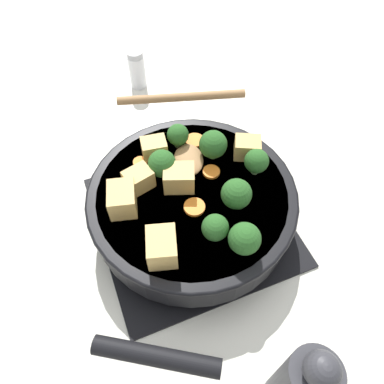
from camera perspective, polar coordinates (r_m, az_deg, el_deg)
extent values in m
plane|color=silver|center=(0.65, 0.00, -4.42)|extent=(2.40, 2.40, 0.00)
cube|color=black|center=(0.65, 0.00, -4.23)|extent=(0.31, 0.31, 0.01)
torus|color=black|center=(0.63, 0.00, -3.47)|extent=(0.24, 0.24, 0.01)
cube|color=black|center=(0.63, 0.00, -3.47)|extent=(0.01, 0.23, 0.01)
cube|color=black|center=(0.63, 0.00, -3.47)|extent=(0.23, 0.01, 0.01)
cylinder|color=black|center=(0.60, 0.00, -1.65)|extent=(0.32, 0.32, 0.06)
cylinder|color=brown|center=(0.60, 0.00, -1.43)|extent=(0.30, 0.30, 0.05)
torus|color=black|center=(0.58, 0.00, -0.23)|extent=(0.33, 0.33, 0.01)
cylinder|color=black|center=(0.49, -5.42, -23.69)|extent=(0.10, 0.15, 0.02)
ellipsoid|color=#A87A4C|center=(0.61, -0.53, 4.97)|extent=(0.08, 0.07, 0.01)
cylinder|color=#A87A4C|center=(0.72, -1.62, 14.25)|extent=(0.08, 0.23, 0.02)
cube|color=tan|center=(0.56, -10.59, -1.07)|extent=(0.06, 0.05, 0.04)
cube|color=tan|center=(0.62, -5.78, 6.64)|extent=(0.04, 0.04, 0.03)
cube|color=tan|center=(0.62, 8.42, 6.69)|extent=(0.05, 0.05, 0.03)
cube|color=tan|center=(0.57, -1.99, 2.16)|extent=(0.05, 0.06, 0.04)
cube|color=tan|center=(0.51, -4.62, -8.36)|extent=(0.06, 0.05, 0.04)
cube|color=tan|center=(0.58, -8.13, 1.93)|extent=(0.04, 0.05, 0.03)
cylinder|color=#709956|center=(0.64, -2.12, 7.46)|extent=(0.01, 0.01, 0.01)
sphere|color=#285B23|center=(0.62, -2.17, 8.70)|extent=(0.04, 0.04, 0.04)
cylinder|color=#709956|center=(0.53, 3.26, -6.61)|extent=(0.01, 0.01, 0.01)
sphere|color=#285B23|center=(0.51, 3.37, -5.49)|extent=(0.04, 0.04, 0.04)
cylinder|color=#709956|center=(0.60, 9.70, 3.16)|extent=(0.01, 0.01, 0.01)
sphere|color=#285B23|center=(0.59, 9.97, 4.41)|extent=(0.04, 0.04, 0.04)
cylinder|color=#709956|center=(0.60, -4.45, 2.93)|extent=(0.01, 0.01, 0.01)
sphere|color=#285B23|center=(0.58, -4.59, 4.33)|extent=(0.04, 0.04, 0.04)
cylinder|color=#709956|center=(0.56, 6.56, -1.66)|extent=(0.01, 0.01, 0.01)
sphere|color=#285B23|center=(0.54, 6.78, -0.28)|extent=(0.05, 0.05, 0.05)
cylinder|color=#709956|center=(0.53, 7.73, -8.26)|extent=(0.01, 0.01, 0.01)
sphere|color=#285B23|center=(0.51, 8.01, -7.06)|extent=(0.04, 0.04, 0.04)
cylinder|color=#709956|center=(0.62, 3.14, 5.78)|extent=(0.01, 0.01, 0.01)
sphere|color=#285B23|center=(0.60, 3.24, 7.25)|extent=(0.05, 0.05, 0.05)
cylinder|color=orange|center=(0.56, 0.38, -2.31)|extent=(0.03, 0.03, 0.01)
cylinder|color=orange|center=(0.60, 2.95, 3.07)|extent=(0.03, 0.03, 0.01)
cylinder|color=orange|center=(0.62, -7.89, 4.49)|extent=(0.02, 0.02, 0.01)
cylinder|color=orange|center=(0.64, 0.42, 7.86)|extent=(0.03, 0.03, 0.01)
sphere|color=#333338|center=(0.39, 19.22, -24.23)|extent=(0.04, 0.04, 0.04)
cylinder|color=white|center=(0.88, -8.35, 17.71)|extent=(0.04, 0.04, 0.07)
cylinder|color=#B7B7BC|center=(0.86, -8.71, 20.05)|extent=(0.03, 0.03, 0.01)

